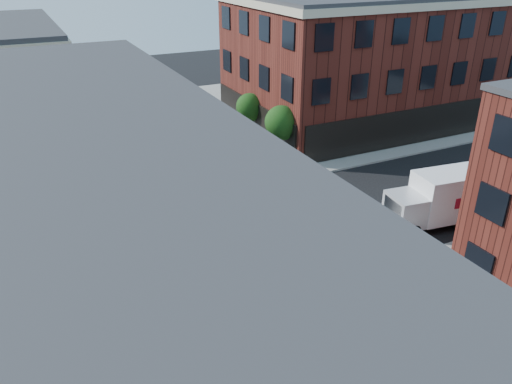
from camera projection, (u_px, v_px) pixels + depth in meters
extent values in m
plane|color=black|center=(251.00, 236.00, 30.42)|extent=(120.00, 120.00, 0.00)
cube|color=gray|center=(340.00, 106.00, 55.64)|extent=(30.00, 30.00, 0.15)
cube|color=#431710|center=(369.00, 60.00, 48.81)|extent=(25.00, 16.00, 12.00)
cylinder|color=black|center=(281.00, 150.00, 41.08)|extent=(0.18, 0.18, 1.47)
cylinder|color=black|center=(281.00, 142.00, 40.75)|extent=(0.12, 0.12, 1.47)
sphere|color=black|center=(281.00, 122.00, 40.02)|extent=(2.69, 2.69, 2.69)
sphere|color=black|center=(284.00, 128.00, 40.28)|extent=(1.85, 1.85, 1.85)
cylinder|color=black|center=(250.00, 130.00, 45.96)|extent=(0.18, 0.18, 1.33)
cylinder|color=black|center=(250.00, 123.00, 45.66)|extent=(0.12, 0.12, 1.33)
sphere|color=black|center=(249.00, 107.00, 45.00)|extent=(2.43, 2.43, 2.43)
sphere|color=black|center=(252.00, 112.00, 45.23)|extent=(1.67, 1.67, 1.67)
cylinder|color=black|center=(175.00, 300.00, 21.24)|extent=(0.12, 0.12, 4.60)
cylinder|color=black|center=(178.00, 337.00, 22.12)|extent=(0.28, 0.28, 0.30)
cube|color=#053819|center=(186.00, 281.00, 21.09)|extent=(1.10, 0.03, 0.22)
cube|color=#053819|center=(169.00, 272.00, 21.20)|extent=(0.03, 1.10, 0.22)
imported|color=black|center=(180.00, 266.00, 20.76)|extent=(0.22, 0.18, 1.10)
imported|color=black|center=(168.00, 265.00, 20.78)|extent=(0.18, 0.22, 1.10)
cube|color=white|center=(457.00, 193.00, 31.25)|extent=(5.82, 3.08, 2.97)
cube|color=maroon|center=(470.00, 202.00, 30.21)|extent=(2.10, 0.31, 0.67)
cube|color=maroon|center=(444.00, 185.00, 32.28)|extent=(2.10, 0.31, 0.67)
cube|color=silver|center=(406.00, 209.00, 30.43)|extent=(2.19, 2.52, 1.92)
cube|color=black|center=(393.00, 207.00, 30.02)|extent=(0.33, 1.82, 0.86)
cube|color=black|center=(437.00, 217.00, 31.59)|extent=(7.73, 1.92, 0.24)
cylinder|color=black|center=(413.00, 232.00, 30.01)|extent=(0.99, 0.45, 0.96)
cylinder|color=black|center=(394.00, 216.00, 31.72)|extent=(0.99, 0.45, 0.96)
cylinder|color=black|center=(460.00, 222.00, 31.01)|extent=(0.99, 0.45, 0.96)
cylinder|color=black|center=(440.00, 208.00, 32.72)|extent=(0.99, 0.45, 0.96)
cylinder|color=black|center=(490.00, 217.00, 31.67)|extent=(0.99, 0.45, 0.96)
cylinder|color=black|center=(469.00, 203.00, 33.38)|extent=(0.99, 0.45, 0.96)
cube|color=red|center=(251.00, 302.00, 24.75)|extent=(0.45, 0.45, 0.04)
cone|color=red|center=(251.00, 297.00, 24.61)|extent=(0.43, 0.43, 0.67)
cylinder|color=white|center=(251.00, 295.00, 24.57)|extent=(0.26, 0.26, 0.08)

